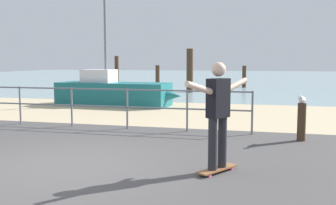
% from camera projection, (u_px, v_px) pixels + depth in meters
% --- Properties ---
extents(ground_plane, '(24.00, 10.00, 0.04)m').
position_uv_depth(ground_plane, '(30.00, 185.00, 5.54)').
color(ground_plane, '#474444').
rests_on(ground_plane, ground).
extents(beach_strip, '(24.00, 6.00, 0.04)m').
position_uv_depth(beach_strip, '(169.00, 113.00, 13.24)').
color(beach_strip, tan).
rests_on(beach_strip, ground).
extents(sea_surface, '(72.00, 50.00, 0.04)m').
position_uv_depth(sea_surface, '(237.00, 78.00, 40.20)').
color(sea_surface, '#849EA3').
rests_on(sea_surface, ground).
extents(railing_fence, '(10.96, 0.05, 1.05)m').
position_uv_depth(railing_fence, '(45.00, 100.00, 10.54)').
color(railing_fence, slate).
rests_on(railing_fence, ground).
extents(sailboat, '(5.01, 1.67, 5.09)m').
position_uv_depth(sailboat, '(117.00, 92.00, 15.18)').
color(sailboat, '#19666B').
rests_on(sailboat, ground).
extents(skateboard, '(0.58, 0.79, 0.08)m').
position_uv_depth(skateboard, '(217.00, 169.00, 6.12)').
color(skateboard, brown).
rests_on(skateboard, ground).
extents(skateboarder, '(0.82, 1.29, 1.65)m').
position_uv_depth(skateboarder, '(218.00, 109.00, 6.02)').
color(skateboarder, '#26262B').
rests_on(skateboarder, skateboard).
extents(bollard_short, '(0.18, 0.18, 0.84)m').
position_uv_depth(bollard_short, '(302.00, 122.00, 8.49)').
color(bollard_short, '#422D1E').
rests_on(bollard_short, ground).
extents(seagull, '(0.22, 0.48, 0.18)m').
position_uv_depth(seagull, '(302.00, 100.00, 8.42)').
color(seagull, white).
rests_on(seagull, bollard_short).
extents(groyne_post_0, '(0.27, 0.27, 2.03)m').
position_uv_depth(groyne_post_0, '(117.00, 72.00, 25.11)').
color(groyne_post_0, '#422D1E').
rests_on(groyne_post_0, ground).
extents(groyne_post_1, '(0.26, 0.26, 1.45)m').
position_uv_depth(groyne_post_1, '(158.00, 77.00, 24.76)').
color(groyne_post_1, '#422D1E').
rests_on(groyne_post_1, ground).
extents(groyne_post_2, '(0.36, 0.36, 2.38)m').
position_uv_depth(groyne_post_2, '(190.00, 71.00, 21.32)').
color(groyne_post_2, '#422D1E').
rests_on(groyne_post_2, ground).
extents(groyne_post_3, '(0.25, 0.25, 1.42)m').
position_uv_depth(groyne_post_3, '(244.00, 77.00, 25.19)').
color(groyne_post_3, '#422D1E').
rests_on(groyne_post_3, ground).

